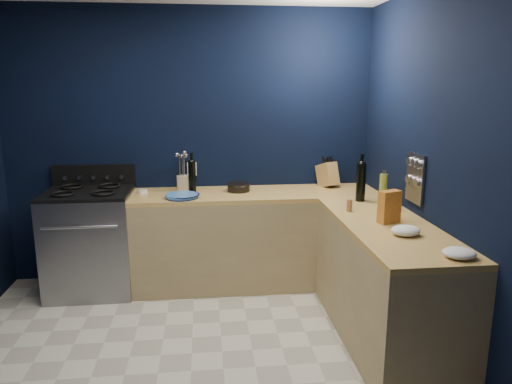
{
  "coord_description": "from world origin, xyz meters",
  "views": [
    {
      "loc": [
        0.12,
        -2.91,
        1.89
      ],
      "look_at": [
        0.55,
        1.0,
        1.0
      ],
      "focal_mm": 33.59,
      "sensor_mm": 36.0,
      "label": 1
    }
  ],
  "objects": [
    {
      "name": "floor",
      "position": [
        0.0,
        0.0,
        -0.01
      ],
      "size": [
        3.5,
        3.5,
        0.02
      ],
      "primitive_type": "cube",
      "color": "beige",
      "rests_on": "ground"
    },
    {
      "name": "wall_back",
      "position": [
        0.0,
        1.76,
        1.3
      ],
      "size": [
        3.5,
        0.02,
        2.6
      ],
      "primitive_type": "cube",
      "color": "black",
      "rests_on": "ground"
    },
    {
      "name": "wall_right",
      "position": [
        1.76,
        0.0,
        1.3
      ],
      "size": [
        0.02,
        3.5,
        2.6
      ],
      "primitive_type": "cube",
      "color": "black",
      "rests_on": "ground"
    },
    {
      "name": "wall_front",
      "position": [
        0.0,
        -1.76,
        1.3
      ],
      "size": [
        3.5,
        0.02,
        2.6
      ],
      "primitive_type": "cube",
      "color": "black",
      "rests_on": "ground"
    },
    {
      "name": "cab_back",
      "position": [
        0.6,
        1.44,
        0.43
      ],
      "size": [
        2.3,
        0.63,
        0.86
      ],
      "primitive_type": "cube",
      "color": "tan",
      "rests_on": "floor"
    },
    {
      "name": "top_back",
      "position": [
        0.6,
        1.44,
        0.88
      ],
      "size": [
        2.3,
        0.63,
        0.04
      ],
      "primitive_type": "cube",
      "color": "olive",
      "rests_on": "cab_back"
    },
    {
      "name": "cab_right",
      "position": [
        1.44,
        0.29,
        0.43
      ],
      "size": [
        0.63,
        1.67,
        0.86
      ],
      "primitive_type": "cube",
      "color": "tan",
      "rests_on": "floor"
    },
    {
      "name": "top_right",
      "position": [
        1.44,
        0.29,
        0.88
      ],
      "size": [
        0.63,
        1.67,
        0.04
      ],
      "primitive_type": "cube",
      "color": "olive",
      "rests_on": "cab_right"
    },
    {
      "name": "gas_range",
      "position": [
        -0.93,
        1.42,
        0.46
      ],
      "size": [
        0.76,
        0.66,
        0.92
      ],
      "primitive_type": "cube",
      "color": "gray",
      "rests_on": "floor"
    },
    {
      "name": "oven_door",
      "position": [
        -0.93,
        1.1,
        0.45
      ],
      "size": [
        0.59,
        0.02,
        0.42
      ],
      "primitive_type": "cube",
      "color": "black",
      "rests_on": "gas_range"
    },
    {
      "name": "cooktop",
      "position": [
        -0.93,
        1.42,
        0.94
      ],
      "size": [
        0.76,
        0.66,
        0.03
      ],
      "primitive_type": "cube",
      "color": "black",
      "rests_on": "gas_range"
    },
    {
      "name": "backguard",
      "position": [
        -0.93,
        1.72,
        1.04
      ],
      "size": [
        0.76,
        0.06,
        0.2
      ],
      "primitive_type": "cube",
      "color": "black",
      "rests_on": "gas_range"
    },
    {
      "name": "spice_panel",
      "position": [
        1.74,
        0.55,
        1.18
      ],
      "size": [
        0.02,
        0.28,
        0.38
      ],
      "primitive_type": "cube",
      "color": "gray",
      "rests_on": "wall_right"
    },
    {
      "name": "wall_outlet",
      "position": [
        0.0,
        1.74,
        1.08
      ],
      "size": [
        0.09,
        0.02,
        0.13
      ],
      "primitive_type": "cube",
      "color": "white",
      "rests_on": "wall_back"
    },
    {
      "name": "plate_stack",
      "position": [
        -0.08,
        1.27,
        0.92
      ],
      "size": [
        0.34,
        0.34,
        0.04
      ],
      "primitive_type": "cylinder",
      "rotation": [
        0.0,
        0.0,
        0.18
      ],
      "color": "#305FAB",
      "rests_on": "top_back"
    },
    {
      "name": "ramekin",
      "position": [
        -0.45,
        1.5,
        0.92
      ],
      "size": [
        0.09,
        0.09,
        0.03
      ],
      "primitive_type": "cylinder",
      "rotation": [
        0.0,
        0.0,
        0.02
      ],
      "color": "white",
      "rests_on": "top_back"
    },
    {
      "name": "utensil_crock",
      "position": [
        -0.09,
        1.62,
        0.97
      ],
      "size": [
        0.12,
        0.12,
        0.14
      ],
      "primitive_type": "cylinder",
      "rotation": [
        0.0,
        0.0,
        -0.09
      ],
      "color": "beige",
      "rests_on": "top_back"
    },
    {
      "name": "wine_bottle_back",
      "position": [
        0.01,
        1.51,
        1.05
      ],
      "size": [
        0.09,
        0.09,
        0.29
      ],
      "primitive_type": "cylinder",
      "rotation": [
        0.0,
        0.0,
        -0.38
      ],
      "color": "black",
      "rests_on": "top_back"
    },
    {
      "name": "lemon_basket",
      "position": [
        0.44,
        1.49,
        0.94
      ],
      "size": [
        0.24,
        0.24,
        0.08
      ],
      "primitive_type": "cylinder",
      "rotation": [
        0.0,
        0.0,
        0.16
      ],
      "color": "black",
      "rests_on": "top_back"
    },
    {
      "name": "knife_block",
      "position": [
        1.33,
        1.62,
        1.01
      ],
      "size": [
        0.21,
        0.29,
        0.28
      ],
      "primitive_type": "cube",
      "rotation": [
        -0.31,
        0.0,
        0.36
      ],
      "color": "olive",
      "rests_on": "top_back"
    },
    {
      "name": "wine_bottle_right",
      "position": [
        1.46,
        0.99,
        1.06
      ],
      "size": [
        0.11,
        0.11,
        0.33
      ],
      "primitive_type": "cylinder",
      "rotation": [
        0.0,
        0.0,
        0.41
      ],
      "color": "black",
      "rests_on": "top_right"
    },
    {
      "name": "oil_bottle",
      "position": [
        1.56,
        0.76,
        1.04
      ],
      "size": [
        0.07,
        0.07,
        0.28
      ],
      "primitive_type": "cylinder",
      "rotation": [
        0.0,
        0.0,
        0.15
      ],
      "color": "olive",
      "rests_on": "top_right"
    },
    {
      "name": "spice_jar_near",
      "position": [
        1.26,
        0.67,
        0.95
      ],
      "size": [
        0.05,
        0.05,
        0.1
      ],
      "primitive_type": "cylinder",
      "rotation": [
        0.0,
        0.0,
        -0.26
      ],
      "color": "olive",
      "rests_on": "top_right"
    },
    {
      "name": "spice_jar_far",
      "position": [
        1.51,
        0.62,
        0.94
      ],
      "size": [
        0.05,
        0.05,
        0.09
      ],
      "primitive_type": "cylinder",
      "rotation": [
        0.0,
        0.0,
        0.18
      ],
      "color": "olive",
      "rests_on": "top_right"
    },
    {
      "name": "crouton_bag",
      "position": [
        1.45,
        0.32,
        1.02
      ],
      "size": [
        0.18,
        0.13,
        0.24
      ],
      "primitive_type": "cube",
      "rotation": [
        0.0,
        0.0,
        0.37
      ],
      "color": "#AA1412",
      "rests_on": "top_right"
    },
    {
      "name": "towel_front",
      "position": [
        1.45,
        0.02,
        0.93
      ],
      "size": [
        0.23,
        0.21,
        0.07
      ],
      "primitive_type": "ellipsoid",
      "rotation": [
        0.0,
        0.0,
        -0.24
      ],
      "color": "white",
      "rests_on": "top_right"
    },
    {
      "name": "towel_end",
      "position": [
        1.59,
        -0.42,
        0.93
      ],
      "size": [
        0.22,
        0.2,
        0.06
      ],
      "primitive_type": "ellipsoid",
      "rotation": [
        0.0,
        0.0,
        -0.16
      ],
      "color": "white",
      "rests_on": "top_right"
    }
  ]
}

